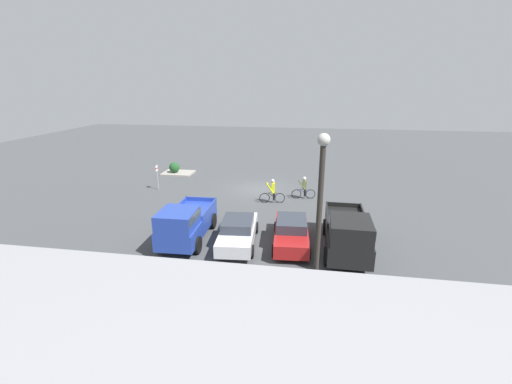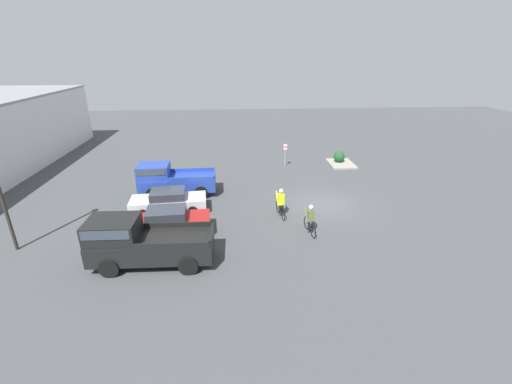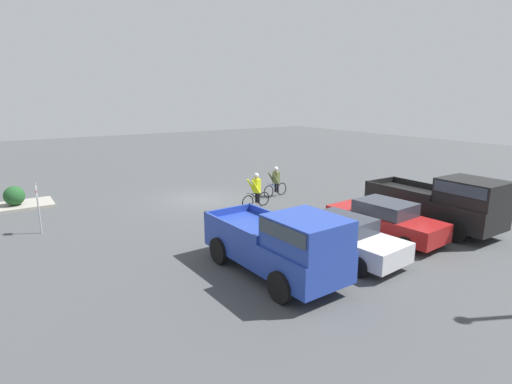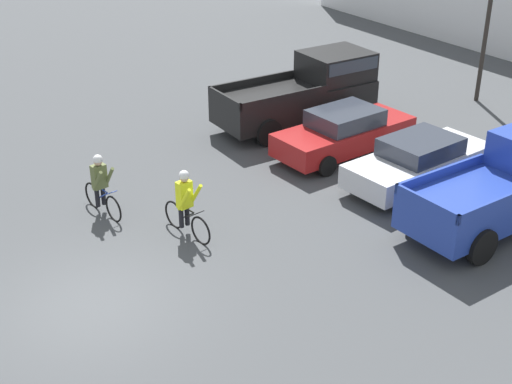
{
  "view_description": "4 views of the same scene",
  "coord_description": "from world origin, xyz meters",
  "px_view_note": "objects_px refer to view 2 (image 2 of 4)",
  "views": [
    {
      "loc": [
        -4.01,
        26.16,
        8.23
      ],
      "look_at": [
        -0.55,
        4.5,
        1.2
      ],
      "focal_mm": 24.0,
      "sensor_mm": 36.0,
      "label": 1
    },
    {
      "loc": [
        -20.0,
        5.87,
        9.23
      ],
      "look_at": [
        -0.55,
        4.5,
        1.2
      ],
      "focal_mm": 24.0,
      "sensor_mm": 36.0,
      "label": 2
    },
    {
      "loc": [
        9.29,
        19.06,
        5.4
      ],
      "look_at": [
        -0.55,
        4.5,
        1.2
      ],
      "focal_mm": 28.0,
      "sensor_mm": 36.0,
      "label": 3
    },
    {
      "loc": [
        12.25,
        -3.9,
        8.96
      ],
      "look_at": [
        -0.55,
        4.5,
        1.2
      ],
      "focal_mm": 50.0,
      "sensor_mm": 36.0,
      "label": 4
    }
  ],
  "objects_px": {
    "sedan_0": "(167,221)",
    "pickup_truck_1": "(170,179)",
    "cyclist_0": "(281,202)",
    "sedan_1": "(169,201)",
    "fire_lane_sign": "(285,153)",
    "cyclist_1": "(310,219)",
    "shrub": "(339,157)",
    "pickup_truck_0": "(140,241)"
  },
  "relations": [
    {
      "from": "sedan_1",
      "to": "cyclist_0",
      "type": "distance_m",
      "value": 6.9
    },
    {
      "from": "sedan_1",
      "to": "fire_lane_sign",
      "type": "relative_size",
      "value": 2.25
    },
    {
      "from": "pickup_truck_0",
      "to": "shrub",
      "type": "bearing_deg",
      "value": -43.36
    },
    {
      "from": "cyclist_1",
      "to": "sedan_0",
      "type": "bearing_deg",
      "value": 86.54
    },
    {
      "from": "cyclist_1",
      "to": "fire_lane_sign",
      "type": "xyz_separation_m",
      "value": [
        11.61,
        -0.36,
        0.42
      ]
    },
    {
      "from": "pickup_truck_0",
      "to": "cyclist_1",
      "type": "xyz_separation_m",
      "value": [
        2.32,
        -8.44,
        -0.35
      ]
    },
    {
      "from": "sedan_0",
      "to": "cyclist_0",
      "type": "bearing_deg",
      "value": -75.01
    },
    {
      "from": "fire_lane_sign",
      "to": "shrub",
      "type": "xyz_separation_m",
      "value": [
        0.59,
        -4.92,
        -0.63
      ]
    },
    {
      "from": "pickup_truck_0",
      "to": "pickup_truck_1",
      "type": "xyz_separation_m",
      "value": [
        8.38,
        -0.03,
        -0.05
      ]
    },
    {
      "from": "cyclist_0",
      "to": "shrub",
      "type": "distance_m",
      "value": 11.99
    },
    {
      "from": "sedan_0",
      "to": "cyclist_0",
      "type": "relative_size",
      "value": 2.58
    },
    {
      "from": "cyclist_0",
      "to": "sedan_0",
      "type": "bearing_deg",
      "value": 104.99
    },
    {
      "from": "pickup_truck_0",
      "to": "sedan_0",
      "type": "distance_m",
      "value": 2.92
    },
    {
      "from": "pickup_truck_1",
      "to": "fire_lane_sign",
      "type": "bearing_deg",
      "value": -57.61
    },
    {
      "from": "cyclist_1",
      "to": "fire_lane_sign",
      "type": "bearing_deg",
      "value": -1.77
    },
    {
      "from": "sedan_1",
      "to": "cyclist_1",
      "type": "distance_m",
      "value": 8.75
    },
    {
      "from": "fire_lane_sign",
      "to": "shrub",
      "type": "relative_size",
      "value": 2.15
    },
    {
      "from": "cyclist_1",
      "to": "shrub",
      "type": "height_order",
      "value": "cyclist_1"
    },
    {
      "from": "sedan_1",
      "to": "fire_lane_sign",
      "type": "bearing_deg",
      "value": -45.45
    },
    {
      "from": "sedan_0",
      "to": "pickup_truck_1",
      "type": "height_order",
      "value": "pickup_truck_1"
    },
    {
      "from": "pickup_truck_0",
      "to": "sedan_1",
      "type": "distance_m",
      "value": 5.62
    },
    {
      "from": "sedan_1",
      "to": "pickup_truck_1",
      "type": "height_order",
      "value": "pickup_truck_1"
    },
    {
      "from": "pickup_truck_1",
      "to": "fire_lane_sign",
      "type": "height_order",
      "value": "pickup_truck_1"
    },
    {
      "from": "sedan_1",
      "to": "pickup_truck_1",
      "type": "distance_m",
      "value": 2.83
    },
    {
      "from": "cyclist_0",
      "to": "pickup_truck_1",
      "type": "bearing_deg",
      "value": 61.42
    },
    {
      "from": "pickup_truck_0",
      "to": "cyclist_0",
      "type": "distance_m",
      "value": 8.44
    },
    {
      "from": "pickup_truck_0",
      "to": "cyclist_1",
      "type": "distance_m",
      "value": 8.76
    },
    {
      "from": "sedan_0",
      "to": "pickup_truck_1",
      "type": "distance_m",
      "value": 5.64
    },
    {
      "from": "sedan_0",
      "to": "cyclist_1",
      "type": "bearing_deg",
      "value": -93.46
    },
    {
      "from": "fire_lane_sign",
      "to": "shrub",
      "type": "bearing_deg",
      "value": -83.14
    },
    {
      "from": "cyclist_1",
      "to": "fire_lane_sign",
      "type": "relative_size",
      "value": 0.84
    },
    {
      "from": "pickup_truck_1",
      "to": "fire_lane_sign",
      "type": "distance_m",
      "value": 10.38
    },
    {
      "from": "cyclist_1",
      "to": "fire_lane_sign",
      "type": "distance_m",
      "value": 11.63
    },
    {
      "from": "sedan_0",
      "to": "cyclist_1",
      "type": "xyz_separation_m",
      "value": [
        -0.47,
        -7.73,
        0.11
      ]
    },
    {
      "from": "cyclist_0",
      "to": "shrub",
      "type": "xyz_separation_m",
      "value": [
        10.02,
        -6.59,
        -0.25
      ]
    },
    {
      "from": "pickup_truck_0",
      "to": "sedan_1",
      "type": "bearing_deg",
      "value": -3.27
    },
    {
      "from": "pickup_truck_0",
      "to": "fire_lane_sign",
      "type": "relative_size",
      "value": 2.68
    },
    {
      "from": "cyclist_0",
      "to": "fire_lane_sign",
      "type": "relative_size",
      "value": 0.87
    },
    {
      "from": "sedan_1",
      "to": "pickup_truck_1",
      "type": "bearing_deg",
      "value": 5.84
    },
    {
      "from": "sedan_0",
      "to": "fire_lane_sign",
      "type": "relative_size",
      "value": 2.25
    },
    {
      "from": "sedan_0",
      "to": "cyclist_0",
      "type": "height_order",
      "value": "cyclist_0"
    },
    {
      "from": "pickup_truck_1",
      "to": "shrub",
      "type": "relative_size",
      "value": 5.37
    }
  ]
}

